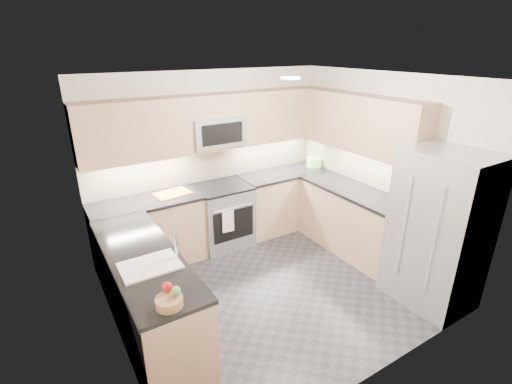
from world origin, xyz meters
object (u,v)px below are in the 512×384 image
(utensil_bowl, at_px, (314,162))
(cutting_board, at_px, (173,193))
(gas_range, at_px, (223,216))
(microwave, at_px, (216,131))
(fruit_basket, at_px, (169,302))
(refrigerator, at_px, (439,230))

(utensil_bowl, xyz_separation_m, cutting_board, (-2.41, 0.07, -0.06))
(gas_range, bearing_deg, microwave, 90.00)
(utensil_bowl, distance_m, fruit_basket, 3.87)
(microwave, height_order, fruit_basket, microwave)
(gas_range, relative_size, fruit_basket, 4.31)
(refrigerator, relative_size, cutting_board, 3.96)
(gas_range, xyz_separation_m, fruit_basket, (-1.54, -2.14, 0.52))
(gas_range, distance_m, cutting_board, 0.87)
(fruit_basket, bearing_deg, gas_range, 54.34)
(gas_range, height_order, cutting_board, cutting_board)
(gas_range, xyz_separation_m, cutting_board, (-0.71, 0.06, 0.49))
(cutting_board, xyz_separation_m, fruit_basket, (-0.82, -2.20, 0.03))
(cutting_board, distance_m, fruit_basket, 2.35)
(gas_range, bearing_deg, utensil_bowl, -0.30)
(refrigerator, bearing_deg, utensil_bowl, 84.16)
(cutting_board, bearing_deg, gas_range, -4.56)
(gas_range, height_order, utensil_bowl, utensil_bowl)
(refrigerator, relative_size, fruit_basket, 8.52)
(refrigerator, distance_m, fruit_basket, 3.00)
(gas_range, relative_size, cutting_board, 2.00)
(refrigerator, distance_m, cutting_board, 3.29)
(cutting_board, bearing_deg, microwave, 5.46)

